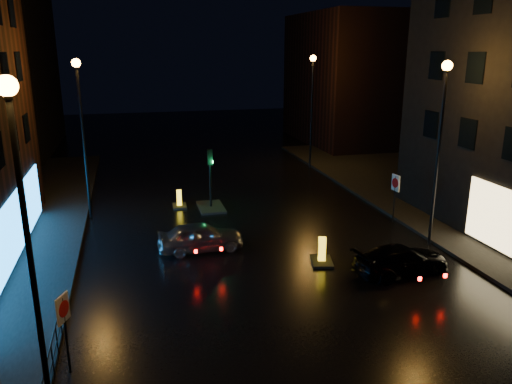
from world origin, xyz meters
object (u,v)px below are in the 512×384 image
at_px(dark_sedan, 401,260).
at_px(bollard_near, 322,257).
at_px(traffic_signal, 211,200).
at_px(bollard_far, 179,203).
at_px(road_sign_right, 395,187).
at_px(road_sign_left, 64,315).
at_px(silver_hatchback, 201,237).

distance_m(dark_sedan, bollard_near, 3.28).
xyz_separation_m(traffic_signal, bollard_far, (-1.73, 0.70, -0.28)).
relative_size(bollard_far, road_sign_right, 0.46).
bearing_deg(traffic_signal, dark_sedan, -59.88).
bearing_deg(road_sign_right, road_sign_left, 24.66).
height_order(dark_sedan, road_sign_right, road_sign_right).
distance_m(dark_sedan, bollard_far, 13.63).
relative_size(silver_hatchback, road_sign_right, 1.48).
bearing_deg(dark_sedan, road_sign_left, 98.92).
xyz_separation_m(traffic_signal, road_sign_left, (-6.38, -13.96, 1.31)).
height_order(silver_hatchback, road_sign_right, road_sign_right).
relative_size(silver_hatchback, bollard_near, 2.57).
xyz_separation_m(traffic_signal, road_sign_right, (8.90, -4.80, 1.44)).
bearing_deg(road_sign_left, road_sign_right, 54.88).
bearing_deg(silver_hatchback, dark_sedan, -122.22).
bearing_deg(bollard_far, bollard_near, -59.30).
xyz_separation_m(bollard_near, bollard_far, (-5.08, 9.38, -0.03)).
height_order(traffic_signal, bollard_near, traffic_signal).
xyz_separation_m(dark_sedan, road_sign_right, (2.82, 5.67, 1.35)).
xyz_separation_m(bollard_far, road_sign_right, (10.63, -5.51, 1.72)).
bearing_deg(dark_sedan, silver_hatchback, 52.71).
bearing_deg(road_sign_left, dark_sedan, 39.60).
height_order(traffic_signal, road_sign_right, traffic_signal).
bearing_deg(dark_sedan, bollard_far, 28.21).
xyz_separation_m(road_sign_left, road_sign_right, (15.27, 9.16, 0.13)).
xyz_separation_m(dark_sedan, road_sign_left, (-12.45, -3.49, 1.23)).
bearing_deg(bollard_near, traffic_signal, 124.55).
height_order(bollard_far, road_sign_left, road_sign_left).
xyz_separation_m(traffic_signal, dark_sedan, (6.07, -10.47, 0.09)).
bearing_deg(dark_sedan, traffic_signal, 23.38).
bearing_deg(silver_hatchback, bollard_far, 0.57).
relative_size(road_sign_left, road_sign_right, 0.94).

